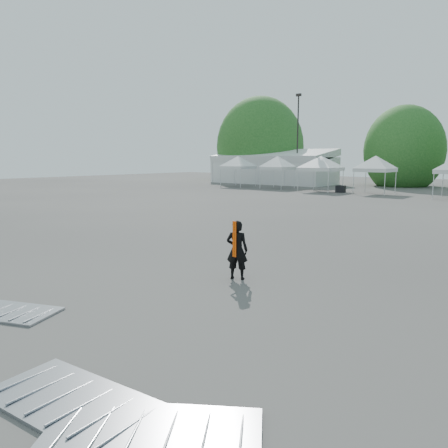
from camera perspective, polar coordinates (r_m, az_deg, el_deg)
The scene contains 14 objects.
ground at distance 13.44m, azimuth 3.13°, elevation -4.93°, with size 120.00×120.00×0.00m, color #474442.
marquee at distance 54.39m, azimuth 6.35°, elevation 7.36°, with size 15.00×6.25×4.23m.
light_pole_west at distance 51.50m, azimuth 9.60°, elevation 11.45°, with size 0.60×0.25×10.30m.
tree_far_w at distance 59.12m, azimuth 4.71°, elevation 9.97°, with size 4.80×4.80×7.30m.
tree_mid_w at distance 52.93m, azimuth 22.43°, elevation 8.86°, with size 4.16×4.16×6.33m.
tent_a at distance 48.34m, azimuth 1.87°, elevation 8.54°, with size 4.19×4.19×3.88m.
tent_b at distance 45.46m, azimuth 7.02°, elevation 8.47°, with size 3.89×3.89×3.88m.
tent_c at distance 42.46m, azimuth 12.59°, elevation 8.33°, with size 4.67×4.67×3.88m.
tent_d at distance 40.68m, azimuth 19.22°, elevation 8.05°, with size 4.14×4.14×3.88m.
man at distance 11.37m, azimuth 1.72°, elevation -3.40°, with size 0.67×0.57×1.56m.
barrier_left at distance 10.18m, azimuth -26.62°, elevation -10.13°, with size 2.34×1.77×0.07m.
barrier_mid at distance 6.38m, azimuth -19.04°, elevation -21.07°, with size 2.57×1.48×0.08m.
barrier_right at distance 5.57m, azimuth -9.39°, elevation -25.50°, with size 2.75×2.41×0.08m.
crate_west at distance 41.41m, azimuth 14.99°, elevation 4.44°, with size 0.81×0.63×0.63m, color black.
Camera 1 is at (7.72, -10.54, 3.15)m, focal length 35.00 mm.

